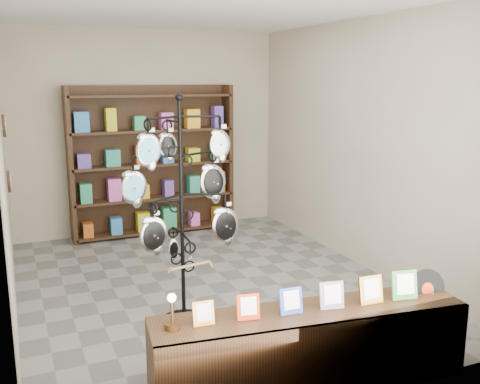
{
  "coord_description": "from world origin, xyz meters",
  "views": [
    {
      "loc": [
        -1.94,
        -5.39,
        2.28
      ],
      "look_at": [
        -0.03,
        -1.0,
        1.27
      ],
      "focal_mm": 40.0,
      "sensor_mm": 36.0,
      "label": 1
    }
  ],
  "objects": [
    {
      "name": "display_tree",
      "position": [
        -0.53,
        -0.81,
        1.25
      ],
      "size": [
        1.11,
        0.99,
        2.16
      ],
      "rotation": [
        0.0,
        0.0,
        0.1
      ],
      "color": "black",
      "rests_on": "ground"
    },
    {
      "name": "ground",
      "position": [
        0.0,
        0.0,
        0.0
      ],
      "size": [
        5.0,
        5.0,
        0.0
      ],
      "primitive_type": "plane",
      "color": "slate",
      "rests_on": "ground"
    },
    {
      "name": "wall_clocks",
      "position": [
        -1.97,
        0.8,
        1.5
      ],
      "size": [
        0.03,
        0.24,
        0.84
      ],
      "color": "black",
      "rests_on": "ground"
    },
    {
      "name": "room_envelope",
      "position": [
        0.0,
        0.0,
        1.85
      ],
      "size": [
        5.0,
        5.0,
        5.0
      ],
      "color": "#B4A591",
      "rests_on": "ground"
    },
    {
      "name": "back_shelving",
      "position": [
        0.0,
        2.3,
        1.03
      ],
      "size": [
        2.42,
        0.36,
        2.2
      ],
      "color": "black",
      "rests_on": "ground"
    },
    {
      "name": "front_shelf",
      "position": [
        0.03,
        -2.2,
        0.3
      ],
      "size": [
        2.45,
        0.78,
        0.85
      ],
      "rotation": [
        0.0,
        0.0,
        -0.12
      ],
      "color": "black",
      "rests_on": "ground"
    }
  ]
}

